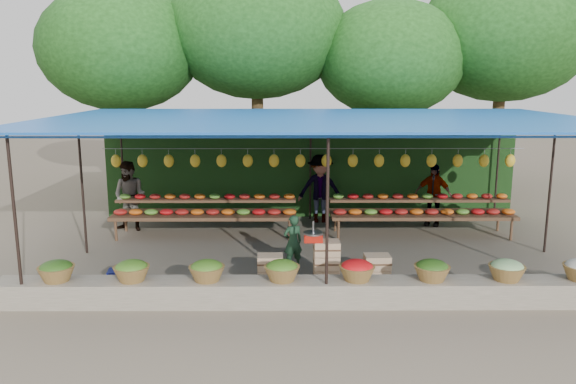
{
  "coord_description": "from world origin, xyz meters",
  "views": [
    {
      "loc": [
        -0.65,
        -11.28,
        3.56
      ],
      "look_at": [
        -0.59,
        0.2,
        1.25
      ],
      "focal_mm": 35.0,
      "sensor_mm": 36.0,
      "label": 1
    }
  ],
  "objects_px": {
    "crate_counter": "(325,266)",
    "blue_crate_front": "(55,286)",
    "blue_crate_back": "(121,277)",
    "weighing_scale": "(313,236)",
    "vendor_seated": "(293,242)"
  },
  "relations": [
    {
      "from": "weighing_scale",
      "to": "blue_crate_back",
      "type": "relative_size",
      "value": 0.83
    },
    {
      "from": "crate_counter",
      "to": "weighing_scale",
      "type": "height_order",
      "value": "weighing_scale"
    },
    {
      "from": "vendor_seated",
      "to": "blue_crate_back",
      "type": "relative_size",
      "value": 2.4
    },
    {
      "from": "blue_crate_back",
      "to": "crate_counter",
      "type": "bearing_deg",
      "value": -7.96
    },
    {
      "from": "weighing_scale",
      "to": "vendor_seated",
      "type": "relative_size",
      "value": 0.35
    },
    {
      "from": "crate_counter",
      "to": "blue_crate_front",
      "type": "xyz_separation_m",
      "value": [
        -4.57,
        -0.55,
        -0.16
      ]
    },
    {
      "from": "blue_crate_back",
      "to": "weighing_scale",
      "type": "bearing_deg",
      "value": -7.91
    },
    {
      "from": "weighing_scale",
      "to": "blue_crate_front",
      "type": "distance_m",
      "value": 4.45
    },
    {
      "from": "weighing_scale",
      "to": "vendor_seated",
      "type": "xyz_separation_m",
      "value": [
        -0.35,
        0.78,
        -0.33
      ]
    },
    {
      "from": "blue_crate_back",
      "to": "blue_crate_front",
      "type": "bearing_deg",
      "value": -160.84
    },
    {
      "from": "crate_counter",
      "to": "vendor_seated",
      "type": "relative_size",
      "value": 2.25
    },
    {
      "from": "vendor_seated",
      "to": "blue_crate_back",
      "type": "bearing_deg",
      "value": -7.94
    },
    {
      "from": "blue_crate_front",
      "to": "blue_crate_back",
      "type": "bearing_deg",
      "value": 29.7
    },
    {
      "from": "vendor_seated",
      "to": "blue_crate_front",
      "type": "height_order",
      "value": "vendor_seated"
    },
    {
      "from": "crate_counter",
      "to": "weighing_scale",
      "type": "relative_size",
      "value": 6.45
    }
  ]
}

